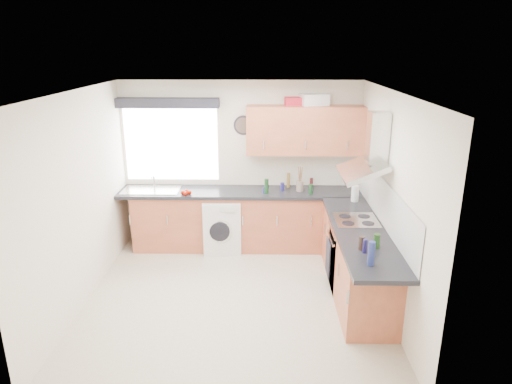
{
  "coord_description": "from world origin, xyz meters",
  "views": [
    {
      "loc": [
        0.35,
        -4.97,
        2.98
      ],
      "look_at": [
        0.25,
        0.85,
        1.1
      ],
      "focal_mm": 32.0,
      "sensor_mm": 36.0,
      "label": 1
    }
  ],
  "objects_px": {
    "oven": "(354,256)",
    "washing_machine": "(221,225)",
    "extractor_hood": "(370,153)",
    "upper_cabinets": "(305,130)"
  },
  "relations": [
    {
      "from": "extractor_hood",
      "to": "washing_machine",
      "type": "bearing_deg",
      "value": 149.7
    },
    {
      "from": "upper_cabinets",
      "to": "washing_machine",
      "type": "height_order",
      "value": "upper_cabinets"
    },
    {
      "from": "oven",
      "to": "upper_cabinets",
      "type": "bearing_deg",
      "value": 112.54
    },
    {
      "from": "upper_cabinets",
      "to": "extractor_hood",
      "type": "bearing_deg",
      "value": -63.87
    },
    {
      "from": "oven",
      "to": "extractor_hood",
      "type": "relative_size",
      "value": 1.09
    },
    {
      "from": "oven",
      "to": "washing_machine",
      "type": "relative_size",
      "value": 1.05
    },
    {
      "from": "oven",
      "to": "upper_cabinets",
      "type": "relative_size",
      "value": 0.5
    },
    {
      "from": "washing_machine",
      "to": "extractor_hood",
      "type": "bearing_deg",
      "value": -37.76
    },
    {
      "from": "oven",
      "to": "washing_machine",
      "type": "xyz_separation_m",
      "value": [
        -1.78,
        1.1,
        -0.02
      ]
    },
    {
      "from": "extractor_hood",
      "to": "oven",
      "type": "bearing_deg",
      "value": 180.0
    }
  ]
}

